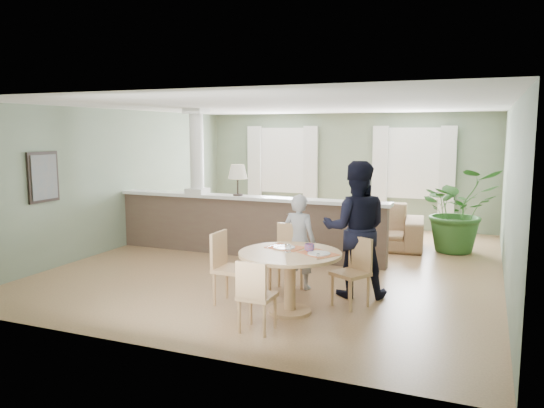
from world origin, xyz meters
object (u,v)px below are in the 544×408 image
at_px(houseplant, 458,210).
at_px(dining_table, 291,265).
at_px(chair_far_man, 354,268).
at_px(chair_near, 255,293).
at_px(chair_side, 227,264).
at_px(child_person, 299,241).
at_px(sofa, 348,225).
at_px(chair_far_boy, 288,254).
at_px(man_person, 356,229).

distance_m(houseplant, dining_table, 4.75).
relative_size(dining_table, chair_far_man, 1.44).
height_order(chair_near, chair_side, chair_side).
xyz_separation_m(chair_near, child_person, (-0.11, 1.84, 0.23)).
bearing_deg(sofa, chair_far_boy, -97.71).
bearing_deg(sofa, dining_table, -92.24).
bearing_deg(chair_far_man, chair_far_boy, -167.10).
xyz_separation_m(houseplant, chair_near, (-1.90, -5.21, -0.34)).
xyz_separation_m(chair_far_boy, man_person, (0.96, 0.11, 0.42)).
xyz_separation_m(houseplant, dining_table, (-1.76, -4.41, -0.18)).
bearing_deg(chair_side, child_person, -32.90).
relative_size(sofa, chair_near, 3.43).
height_order(sofa, child_person, child_person).
relative_size(chair_far_man, chair_side, 0.94).
bearing_deg(man_person, sofa, -89.67).
distance_m(sofa, chair_far_boy, 3.25).
distance_m(chair_far_boy, chair_side, 1.02).
distance_m(houseplant, chair_side, 5.14).
bearing_deg(chair_far_boy, dining_table, -67.34).
xyz_separation_m(chair_side, man_person, (1.50, 0.97, 0.41)).
relative_size(dining_table, chair_near, 1.52).
relative_size(chair_side, child_person, 0.69).
bearing_deg(child_person, chair_far_boy, 55.43).
distance_m(houseplant, man_person, 3.60).
relative_size(chair_near, chair_side, 0.88).
distance_m(chair_far_man, child_person, 1.05).
distance_m(sofa, chair_near, 4.95).
bearing_deg(man_person, chair_far_boy, -8.81).
relative_size(sofa, man_person, 1.54).
bearing_deg(houseplant, man_person, -109.04).
bearing_deg(man_person, dining_table, 44.62).
bearing_deg(child_person, chair_near, 99.92).
bearing_deg(man_person, chair_near, 52.83).
bearing_deg(chair_far_man, child_person, -176.68).
bearing_deg(sofa, man_person, -80.64).
relative_size(sofa, houseplant, 1.81).
relative_size(chair_near, child_person, 0.61).
bearing_deg(chair_far_boy, chair_near, -82.08).
distance_m(houseplant, chair_near, 5.56).
height_order(houseplant, chair_side, houseplant).
bearing_deg(chair_far_boy, houseplant, 58.77).
bearing_deg(dining_table, chair_far_man, 41.03).
distance_m(sofa, chair_far_man, 3.69).
distance_m(chair_far_man, man_person, 0.62).
xyz_separation_m(dining_table, child_person, (-0.25, 1.04, 0.07)).
bearing_deg(houseplant, chair_far_man, -105.79).
bearing_deg(houseplant, sofa, -172.56).
relative_size(houseplant, child_person, 1.16).
bearing_deg(child_person, sofa, -82.67).
height_order(sofa, chair_far_boy, chair_far_boy).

